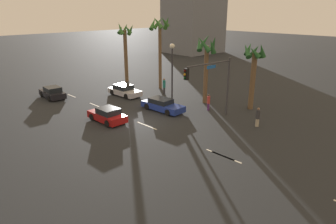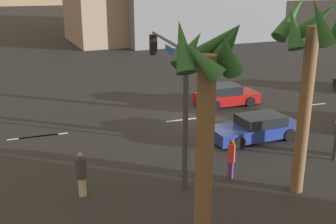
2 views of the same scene
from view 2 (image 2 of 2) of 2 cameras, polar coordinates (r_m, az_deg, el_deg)
The scene contains 12 objects.
ground_plane at distance 24.23m, azimuth 5.57°, elevation -0.68°, with size 220.00×220.00×0.00m, color #232628.
lane_stripe_2 at distance 27.97m, azimuth 19.33°, elevation 0.94°, with size 1.98×0.14×0.01m, color silver.
lane_stripe_3 at distance 23.74m, azimuth 2.72°, elevation -1.00°, with size 2.60×0.14×0.01m, color silver.
lane_stripe_4 at distance 22.20m, azimuth -16.80°, elevation -3.15°, with size 2.43×0.14×0.01m, color silver.
lane_stripe_5 at distance 22.19m, azimuth -18.14°, elevation -3.29°, with size 2.52×0.14×0.01m, color silver.
car_0 at distance 26.50m, azimuth 8.00°, elevation 2.25°, with size 3.98×1.96×1.32m.
car_2 at distance 21.14m, azimuth 12.14°, elevation -2.17°, with size 4.76×2.04×1.23m.
traffic_signal at distance 16.72m, azimuth 0.42°, elevation 4.56°, with size 0.74×5.79×5.55m.
pedestrian_0 at distance 16.77m, azimuth 8.71°, elevation -6.25°, with size 0.41×0.41×1.68m.
pedestrian_2 at distance 15.62m, azimuth -11.88°, elevation -8.31°, with size 0.48×0.48×1.73m.
palm_tree_1 at distance 11.42m, azimuth 5.38°, elevation 2.96°, with size 2.44×2.52×6.80m.
palm_tree_3 at distance 15.15m, azimuth 19.01°, elevation 7.72°, with size 2.56×2.65×7.37m.
Camera 2 is at (9.72, 20.81, 7.72)m, focal length 44.13 mm.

